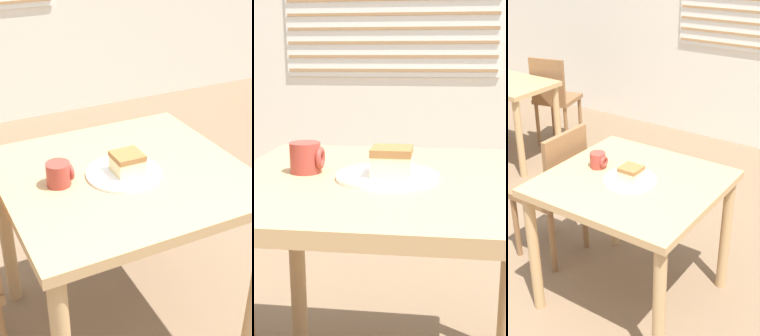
# 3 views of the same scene
# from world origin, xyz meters

# --- Properties ---
(dining_table_near) EXTENTS (0.88, 0.83, 0.77)m
(dining_table_near) POSITION_xyz_m (0.08, 0.56, 0.64)
(dining_table_near) COLOR tan
(dining_table_near) RESTS_ON ground_plane
(plate) EXTENTS (0.27, 0.27, 0.01)m
(plate) POSITION_xyz_m (0.07, 0.54, 0.77)
(plate) COLOR white
(plate) RESTS_ON dining_table_near
(cake_slice) EXTENTS (0.11, 0.10, 0.07)m
(cake_slice) POSITION_xyz_m (0.08, 0.53, 0.81)
(cake_slice) COLOR beige
(cake_slice) RESTS_ON plate
(coffee_mug) EXTENTS (0.09, 0.09, 0.08)m
(coffee_mug) POSITION_xyz_m (-0.16, 0.57, 0.81)
(coffee_mug) COLOR #9E382D
(coffee_mug) RESTS_ON dining_table_near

